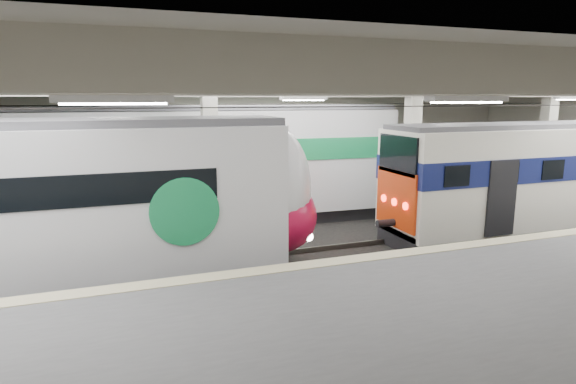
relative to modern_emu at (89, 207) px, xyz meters
name	(u,v)px	position (x,y,z in m)	size (l,w,h in m)	color
station_hall	(355,163)	(6.79, -1.74, 1.06)	(36.00, 24.00, 5.75)	black
modern_emu	(89,207)	(0.00, 0.00, 0.00)	(13.78, 2.85, 4.45)	white
older_rer	(539,176)	(15.29, 0.00, -0.04)	(12.23, 2.70, 4.09)	white
far_train	(211,164)	(4.27, 5.50, 0.22)	(14.85, 3.67, 4.67)	white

